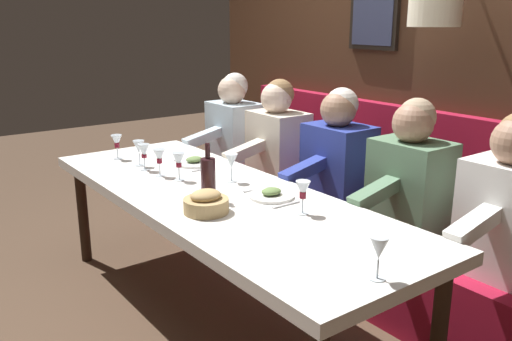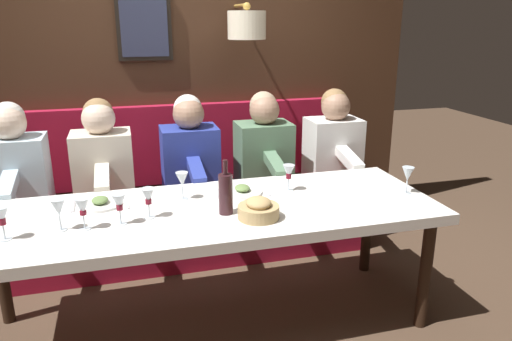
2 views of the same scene
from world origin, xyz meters
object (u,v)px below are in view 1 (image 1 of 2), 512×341
diner_nearest (509,203)px  wine_glass_7 (303,191)px  diner_middle (338,156)px  wine_glass_2 (231,162)px  wine_glass_0 (159,157)px  diner_far (277,139)px  diner_near (410,176)px  wine_bottle (208,178)px  bread_bowl (206,203)px  diner_farthest (234,127)px  wine_glass_1 (117,142)px  wine_glass_6 (179,161)px  wine_glass_5 (379,249)px  wine_glass_3 (139,148)px  dining_table (218,204)px  wine_glass_4 (144,152)px

diner_nearest → wine_glass_7: (-0.73, 0.62, 0.04)m
diner_middle → wine_glass_2: (-0.70, 0.14, 0.04)m
wine_glass_0 → wine_glass_7: size_ratio=1.00×
diner_far → wine_glass_0: size_ratio=4.82×
diner_near → wine_bottle: (-0.98, 0.50, 0.04)m
wine_bottle → bread_bowl: wine_bottle is taller
diner_farthest → wine_glass_1: size_ratio=4.82×
diner_nearest → bread_bowl: diner_nearest is taller
diner_far → wine_glass_6: (-0.93, -0.25, 0.04)m
wine_glass_6 → wine_bottle: (-0.05, -0.40, 0.00)m
diner_near → wine_glass_7: bearing=175.4°
diner_far → wine_bottle: bearing=-146.3°
wine_glass_7 → wine_glass_6: bearing=103.4°
wine_glass_1 → bread_bowl: wine_glass_1 is taller
wine_glass_5 → wine_glass_7: 0.71m
diner_farthest → wine_glass_1: bearing=-173.1°
diner_farthest → bread_bowl: 1.74m
diner_middle → wine_glass_3: 1.25m
diner_middle → wine_glass_1: size_ratio=4.82×
wine_glass_1 → wine_glass_6: bearing=-82.5°
diner_near → wine_bottle: size_ratio=2.64×
diner_nearest → diner_near: (0.00, 0.56, 0.00)m
diner_nearest → wine_glass_6: size_ratio=4.82×
dining_table → wine_glass_1: size_ratio=15.64×
dining_table → wine_glass_5: 1.20m
diner_nearest → diner_far: same height
dining_table → wine_glass_5: size_ratio=15.64×
wine_glass_2 → wine_glass_6: same height
wine_bottle → wine_glass_7: bearing=-60.4°
diner_farthest → wine_glass_3: size_ratio=4.82×
wine_glass_7 → wine_bottle: bearing=119.6°
diner_farthest → wine_glass_2: size_ratio=4.82×
wine_glass_6 → wine_glass_3: bearing=96.0°
wine_glass_4 → diner_near: bearing=-50.9°
wine_glass_2 → diner_near: bearing=-44.8°
wine_bottle → wine_glass_5: bearing=-89.0°
dining_table → diner_far: bearing=33.4°
diner_near → wine_glass_7: 0.73m
diner_nearest → diner_far: (0.00, 1.72, 0.00)m
diner_far → wine_glass_1: bearing=157.3°
wine_glass_6 → bread_bowl: size_ratio=0.75×
wine_glass_0 → wine_glass_3: size_ratio=1.00×
wine_glass_3 → wine_glass_6: bearing=-84.0°
diner_middle → wine_glass_5: bearing=-129.5°
dining_table → wine_bottle: bearing=-144.0°
wine_glass_1 → wine_glass_2: size_ratio=1.00×
diner_nearest → wine_bottle: bearing=132.6°
diner_far → wine_glass_5: size_ratio=4.82×
diner_farthest → wine_glass_2: diner_farthest is taller
wine_glass_4 → diner_nearest: bearing=-60.9°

